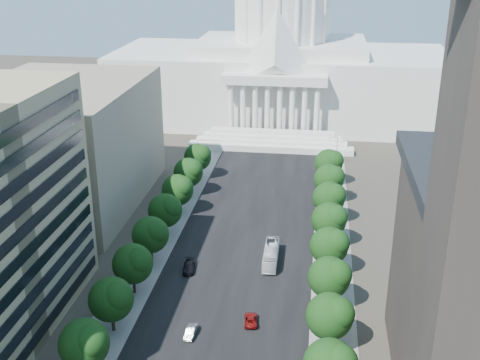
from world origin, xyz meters
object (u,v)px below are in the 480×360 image
at_px(car_red, 251,320).
at_px(car_dark_b, 189,267).
at_px(car_silver, 191,332).
at_px(city_bus, 271,255).

bearing_deg(car_red, car_dark_b, -54.87).
xyz_separation_m(car_silver, car_red, (9.56, 4.91, -0.04)).
height_order(car_silver, car_red, car_silver).
xyz_separation_m(car_red, city_bus, (1.56, 21.89, 0.99)).
bearing_deg(city_bus, car_red, -94.75).
xyz_separation_m(car_dark_b, city_bus, (16.00, 5.75, 0.86)).
height_order(car_red, car_dark_b, car_dark_b).
distance_m(car_red, car_dark_b, 21.66).
relative_size(car_red, car_dark_b, 0.88).
bearing_deg(car_silver, car_red, 29.90).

